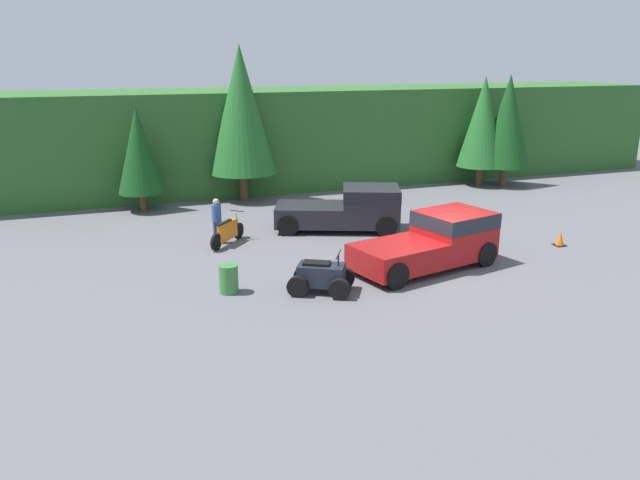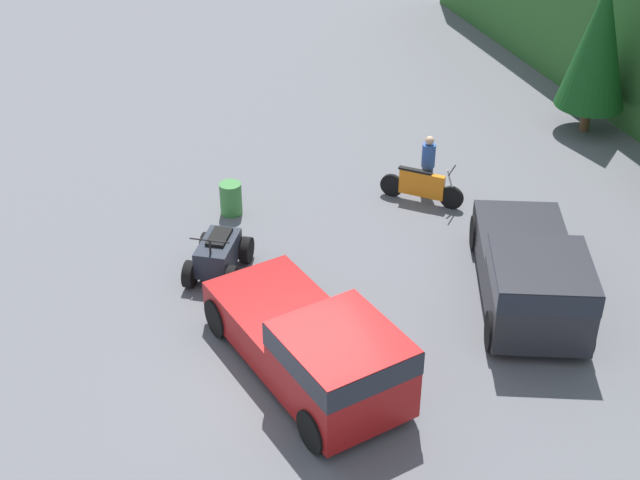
% 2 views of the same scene
% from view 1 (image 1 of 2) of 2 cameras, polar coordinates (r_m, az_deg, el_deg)
% --- Properties ---
extents(ground_plane, '(80.00, 80.00, 0.00)m').
position_cam_1_polar(ground_plane, '(21.56, 10.75, -2.55)').
color(ground_plane, '#5B5B60').
extents(hillside_backdrop, '(44.00, 6.00, 5.19)m').
position_cam_1_polar(hillside_backdrop, '(35.36, -2.32, 9.45)').
color(hillside_backdrop, '#2D6028').
rests_on(hillside_backdrop, ground_plane).
extents(tree_left, '(2.11, 2.11, 4.79)m').
position_cam_1_polar(tree_left, '(29.69, -16.24, 7.88)').
color(tree_left, brown).
rests_on(tree_left, ground_plane).
extents(tree_mid_left, '(3.30, 3.30, 7.49)m').
position_cam_1_polar(tree_mid_left, '(30.98, -7.23, 11.70)').
color(tree_mid_left, brown).
rests_on(tree_mid_left, ground_plane).
extents(tree_mid_right, '(2.60, 2.60, 5.91)m').
position_cam_1_polar(tree_mid_right, '(35.54, 14.68, 10.39)').
color(tree_mid_right, brown).
rests_on(tree_mid_right, ground_plane).
extents(tree_right, '(2.65, 2.65, 6.01)m').
position_cam_1_polar(tree_right, '(35.71, 16.77, 10.36)').
color(tree_right, brown).
rests_on(tree_right, ground_plane).
extents(pickup_truck_red, '(5.43, 3.24, 1.80)m').
position_cam_1_polar(pickup_truck_red, '(21.49, 10.55, 0.06)').
color(pickup_truck_red, maroon).
rests_on(pickup_truck_red, ground_plane).
extents(pickup_truck_second, '(5.45, 3.79, 1.80)m').
position_cam_1_polar(pickup_truck_second, '(25.63, 2.79, 3.00)').
color(pickup_truck_second, '#232328').
rests_on(pickup_truck_second, ground_plane).
extents(dirt_bike, '(1.64, 1.80, 1.16)m').
position_cam_1_polar(dirt_bike, '(23.96, -8.45, 0.70)').
color(dirt_bike, black).
rests_on(dirt_bike, ground_plane).
extents(quad_atv, '(2.26, 2.00, 1.25)m').
position_cam_1_polar(quad_atv, '(18.91, 0.12, -3.39)').
color(quad_atv, black).
rests_on(quad_atv, ground_plane).
extents(rider_person, '(0.49, 0.49, 1.76)m').
position_cam_1_polar(rider_person, '(24.07, -9.42, 1.89)').
color(rider_person, navy).
rests_on(rider_person, ground_plane).
extents(traffic_cone, '(0.42, 0.42, 0.55)m').
position_cam_1_polar(traffic_cone, '(25.32, 21.10, 0.07)').
color(traffic_cone, black).
rests_on(traffic_cone, ground_plane).
extents(steel_barrel, '(0.58, 0.58, 0.88)m').
position_cam_1_polar(steel_barrel, '(19.10, -8.35, -3.54)').
color(steel_barrel, '#387A38').
rests_on(steel_barrel, ground_plane).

